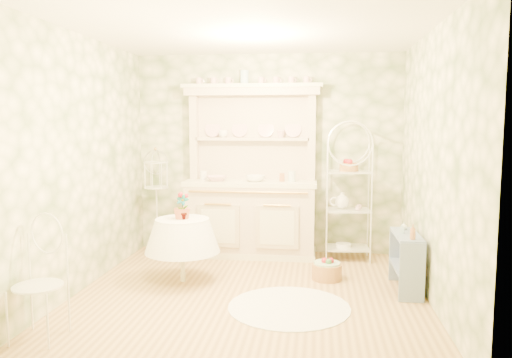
# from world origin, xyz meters

# --- Properties ---
(floor) EXTENTS (3.60, 3.60, 0.00)m
(floor) POSITION_xyz_m (0.00, 0.00, 0.00)
(floor) COLOR tan
(floor) RESTS_ON ground
(ceiling) EXTENTS (3.60, 3.60, 0.00)m
(ceiling) POSITION_xyz_m (0.00, 0.00, 2.70)
(ceiling) COLOR white
(ceiling) RESTS_ON floor
(wall_left) EXTENTS (3.60, 3.60, 0.00)m
(wall_left) POSITION_xyz_m (-1.80, 0.00, 1.35)
(wall_left) COLOR #F7EBCB
(wall_left) RESTS_ON floor
(wall_right) EXTENTS (3.60, 3.60, 0.00)m
(wall_right) POSITION_xyz_m (1.80, 0.00, 1.35)
(wall_right) COLOR #F7EBCB
(wall_right) RESTS_ON floor
(wall_back) EXTENTS (3.60, 3.60, 0.00)m
(wall_back) POSITION_xyz_m (0.00, 1.80, 1.35)
(wall_back) COLOR #F7EBCB
(wall_back) RESTS_ON floor
(wall_front) EXTENTS (3.60, 3.60, 0.00)m
(wall_front) POSITION_xyz_m (0.00, -1.80, 1.35)
(wall_front) COLOR #F7EBCB
(wall_front) RESTS_ON floor
(kitchen_dresser) EXTENTS (1.87, 0.61, 2.29)m
(kitchen_dresser) POSITION_xyz_m (-0.20, 1.52, 1.15)
(kitchen_dresser) COLOR beige
(kitchen_dresser) RESTS_ON floor
(bakers_rack) EXTENTS (0.62, 0.47, 1.89)m
(bakers_rack) POSITION_xyz_m (1.08, 1.49, 0.94)
(bakers_rack) COLOR white
(bakers_rack) RESTS_ON floor
(side_shelf) EXTENTS (0.35, 0.76, 0.63)m
(side_shelf) POSITION_xyz_m (1.63, 0.30, 0.31)
(side_shelf) COLOR #7387AA
(side_shelf) RESTS_ON floor
(round_table) EXTENTS (0.77, 0.77, 0.78)m
(round_table) POSITION_xyz_m (-0.81, 0.32, 0.39)
(round_table) COLOR white
(round_table) RESTS_ON floor
(cafe_chair) EXTENTS (0.56, 0.56, 0.99)m
(cafe_chair) POSITION_xyz_m (-1.57, -1.31, 0.49)
(cafe_chair) COLOR white
(cafe_chair) RESTS_ON floor
(birdcage_stand) EXTENTS (0.38, 0.38, 1.53)m
(birdcage_stand) POSITION_xyz_m (-1.48, 1.46, 0.76)
(birdcage_stand) COLOR white
(birdcage_stand) RESTS_ON floor
(floor_basket) EXTENTS (0.31, 0.31, 0.19)m
(floor_basket) POSITION_xyz_m (0.80, 0.58, 0.09)
(floor_basket) COLOR #B17E46
(floor_basket) RESTS_ON floor
(lace_rug) EXTENTS (1.48, 1.48, 0.01)m
(lace_rug) POSITION_xyz_m (0.43, -0.35, 0.00)
(lace_rug) COLOR white
(lace_rug) RESTS_ON floor
(bowl_floral) EXTENTS (0.35, 0.35, 0.07)m
(bowl_floral) POSITION_xyz_m (-0.65, 1.46, 1.02)
(bowl_floral) COLOR white
(bowl_floral) RESTS_ON kitchen_dresser
(bowl_white) EXTENTS (0.33, 0.33, 0.08)m
(bowl_white) POSITION_xyz_m (-0.13, 1.46, 1.02)
(bowl_white) COLOR white
(bowl_white) RESTS_ON kitchen_dresser
(cup_left) EXTENTS (0.14, 0.14, 0.10)m
(cup_left) POSITION_xyz_m (-0.59, 1.66, 1.61)
(cup_left) COLOR white
(cup_left) RESTS_ON kitchen_dresser
(cup_right) EXTENTS (0.14, 0.14, 0.10)m
(cup_right) POSITION_xyz_m (0.19, 1.66, 1.61)
(cup_right) COLOR white
(cup_right) RESTS_ON kitchen_dresser
(potted_geranium) EXTENTS (0.15, 0.11, 0.27)m
(potted_geranium) POSITION_xyz_m (-0.79, 0.27, 0.85)
(potted_geranium) COLOR #3F7238
(potted_geranium) RESTS_ON round_table
(bottle_amber) EXTENTS (0.06, 0.06, 0.15)m
(bottle_amber) POSITION_xyz_m (1.64, 0.04, 0.68)
(bottle_amber) COLOR #AF6F40
(bottle_amber) RESTS_ON side_shelf
(bottle_blue) EXTENTS (0.05, 0.05, 0.10)m
(bottle_blue) POSITION_xyz_m (1.57, 0.31, 0.65)
(bottle_blue) COLOR #ABCFDD
(bottle_blue) RESTS_ON side_shelf
(bottle_glass) EXTENTS (0.09, 0.09, 0.09)m
(bottle_glass) POSITION_xyz_m (1.63, 0.50, 0.65)
(bottle_glass) COLOR silver
(bottle_glass) RESTS_ON side_shelf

